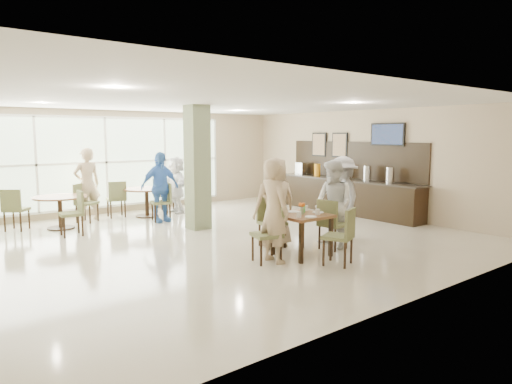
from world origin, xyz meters
TOP-DOWN VIEW (x-y plane):
  - ground at (0.00, 0.00)m, footprint 10.00×10.00m
  - room_shell at (0.00, 0.00)m, footprint 10.00×10.00m
  - window_bank at (-0.50, 4.46)m, footprint 7.00×0.04m
  - column at (0.40, 1.20)m, footprint 0.45×0.45m
  - main_table at (0.62, -1.98)m, footprint 0.86×0.86m
  - round_table_left at (-2.09, 3.15)m, footprint 1.17×1.17m
  - round_table_right at (0.14, 3.37)m, footprint 1.16×1.16m
  - chairs_main_table at (0.65, -1.97)m, footprint 2.09×2.15m
  - chairs_table_left at (-2.13, 3.11)m, footprint 2.20×1.91m
  - chairs_table_right at (0.15, 3.37)m, footprint 1.94×1.80m
  - tabletop_clutter at (0.64, -2.00)m, footprint 0.76×0.76m
  - buffet_counter at (4.70, 0.51)m, footprint 0.64×4.70m
  - wall_tv at (4.94, -0.60)m, footprint 0.06×1.00m
  - framed_art_a at (4.95, 1.00)m, footprint 0.05×0.55m
  - framed_art_b at (4.95, 1.80)m, footprint 0.05×0.55m
  - teen_left at (-0.03, -1.98)m, footprint 0.43×0.65m
  - teen_far at (0.69, -1.16)m, footprint 0.94×0.68m
  - teen_right at (1.49, -1.93)m, footprint 0.74×0.90m
  - teen_standing at (2.20, -1.54)m, footprint 1.09×1.27m
  - adult_a at (0.09, 2.48)m, footprint 1.04×0.63m
  - adult_b at (1.04, 3.43)m, footprint 0.75×1.49m
  - adult_standing at (-1.24, 3.82)m, footprint 0.68×0.46m

SIDE VIEW (x-z plane):
  - ground at x=0.00m, z-range 0.00..0.00m
  - chairs_main_table at x=0.65m, z-range 0.00..0.95m
  - chairs_table_left at x=-2.13m, z-range 0.00..0.95m
  - chairs_table_right at x=0.15m, z-range 0.00..0.95m
  - buffet_counter at x=4.70m, z-range -0.42..1.53m
  - round_table_right at x=0.14m, z-range 0.21..0.96m
  - round_table_left at x=-2.09m, z-range 0.21..0.96m
  - main_table at x=0.62m, z-range 0.27..1.02m
  - adult_b at x=1.04m, z-range 0.00..1.55m
  - tabletop_clutter at x=0.64m, z-range 0.71..0.91m
  - teen_right at x=1.49m, z-range 0.00..1.67m
  - teen_standing at x=2.20m, z-range 0.00..1.71m
  - teen_far at x=0.69m, z-range 0.00..1.72m
  - adult_a at x=0.09m, z-range 0.00..1.73m
  - teen_left at x=-0.03m, z-range 0.00..1.75m
  - adult_standing at x=-1.24m, z-range 0.00..1.82m
  - window_bank at x=-0.50m, z-range -2.10..4.90m
  - column at x=0.40m, z-range 0.00..2.80m
  - room_shell at x=0.00m, z-range -3.30..6.70m
  - framed_art_a at x=4.95m, z-range 1.50..2.20m
  - framed_art_b at x=4.95m, z-range 1.50..2.20m
  - wall_tv at x=4.94m, z-range 1.86..2.44m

